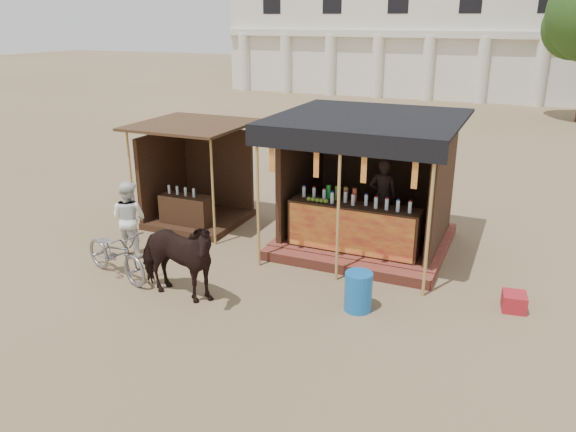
% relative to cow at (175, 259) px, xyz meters
% --- Properties ---
extents(ground, '(120.00, 120.00, 0.00)m').
position_rel_cow_xyz_m(ground, '(1.28, 0.24, -0.74)').
color(ground, '#846B4C').
rests_on(ground, ground).
extents(main_stall, '(3.60, 3.61, 2.78)m').
position_rel_cow_xyz_m(main_stall, '(2.30, 3.60, 0.28)').
color(main_stall, brown).
rests_on(main_stall, ground).
extents(secondary_stall, '(2.40, 2.40, 2.38)m').
position_rel_cow_xyz_m(secondary_stall, '(-1.88, 3.47, 0.11)').
color(secondary_stall, '#382214').
rests_on(secondary_stall, ground).
extents(cow, '(1.81, 0.92, 1.48)m').
position_rel_cow_xyz_m(cow, '(0.00, 0.00, 0.00)').
color(cow, black).
rests_on(cow, ground).
extents(motorbike, '(1.91, 1.15, 0.95)m').
position_rel_cow_xyz_m(motorbike, '(-1.52, 0.27, -0.27)').
color(motorbike, gray).
rests_on(motorbike, ground).
extents(bystander, '(0.76, 0.60, 1.54)m').
position_rel_cow_xyz_m(bystander, '(-1.97, 1.27, 0.03)').
color(bystander, white).
rests_on(bystander, ground).
extents(blue_barrel, '(0.50, 0.50, 0.67)m').
position_rel_cow_xyz_m(blue_barrel, '(2.98, 0.86, -0.41)').
color(blue_barrel, '#1660AA').
rests_on(blue_barrel, ground).
extents(red_crate, '(0.43, 0.46, 0.30)m').
position_rel_cow_xyz_m(red_crate, '(5.36, 1.90, -0.59)').
color(red_crate, maroon).
rests_on(red_crate, ground).
extents(cooler, '(0.68, 0.50, 0.46)m').
position_rel_cow_xyz_m(cooler, '(3.18, 2.84, -0.51)').
color(cooler, '#197142').
rests_on(cooler, ground).
extents(background_building, '(26.00, 7.45, 8.18)m').
position_rel_cow_xyz_m(background_building, '(-0.72, 30.18, 3.24)').
color(background_building, silver).
rests_on(background_building, ground).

